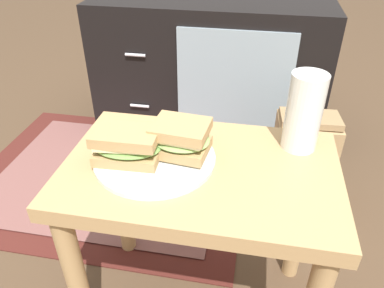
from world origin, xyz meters
TOP-DOWN VIEW (x-y plane):
  - side_table at (0.00, 0.00)m, footprint 0.56×0.36m
  - tv_cabinet at (-0.11, 0.95)m, footprint 0.96×0.46m
  - area_rug at (-0.43, 0.47)m, footprint 1.04×0.83m
  - plate at (-0.10, 0.00)m, footprint 0.25×0.25m
  - sandwich_front at (-0.15, -0.02)m, footprint 0.14×0.10m
  - sandwich_back at (-0.04, 0.02)m, footprint 0.13×0.11m
  - beer_glass at (0.20, 0.11)m, footprint 0.07×0.07m
  - paper_bag at (0.27, 0.48)m, footprint 0.20×0.15m

SIDE VIEW (x-z plane):
  - area_rug at x=-0.43m, z-range 0.00..0.01m
  - paper_bag at x=0.27m, z-range 0.00..0.34m
  - tv_cabinet at x=-0.11m, z-range 0.00..0.58m
  - side_table at x=0.00m, z-range 0.14..0.60m
  - plate at x=-0.10m, z-range 0.46..0.47m
  - sandwich_front at x=-0.15m, z-range 0.47..0.54m
  - sandwich_back at x=-0.04m, z-range 0.47..0.54m
  - beer_glass at x=0.20m, z-range 0.46..0.62m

